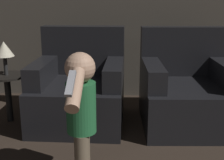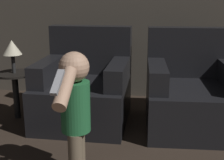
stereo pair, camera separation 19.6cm
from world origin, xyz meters
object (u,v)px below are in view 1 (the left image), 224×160
object	(u,v)px
armchair_left	(80,90)
person_toddler	(81,108)
lamp	(4,50)
armchair_right	(187,92)

from	to	relation	value
armchair_left	person_toddler	xyz separation A→B (m)	(0.18, -1.02, 0.21)
person_toddler	lamp	distance (m)	1.31
armchair_right	lamp	distance (m)	1.76
armchair_right	person_toddler	size ratio (longest dim) A/B	1.06
armchair_right	armchair_left	bearing A→B (deg)	176.90
armchair_left	person_toddler	distance (m)	1.05
person_toddler	armchair_left	bearing A→B (deg)	5.14
armchair_right	lamp	bearing A→B (deg)	178.84
armchair_left	lamp	distance (m)	0.80
lamp	person_toddler	bearing A→B (deg)	-48.08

